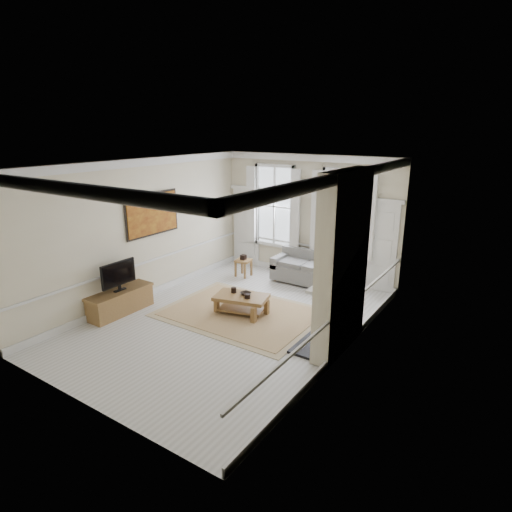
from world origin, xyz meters
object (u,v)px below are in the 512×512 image
Objects in this scene: coffee_table at (241,299)px; side_table at (243,263)px; tv_stand at (121,302)px; sofa at (307,270)px.

side_table is at bearing 109.26° from coffee_table.
tv_stand is (-2.32, -1.48, -0.09)m from coffee_table.
sofa is at bearing 57.78° from tv_stand.
side_table is 2.56m from coffee_table.
tv_stand is (-2.62, -4.16, -0.08)m from sofa.
tv_stand reaches higher than coffee_table.
side_table is 3.71m from tv_stand.
sofa is 3.68× the size of side_table.
sofa is at bearing 17.69° from side_table.
coffee_table is (-0.30, -2.68, 0.01)m from sofa.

